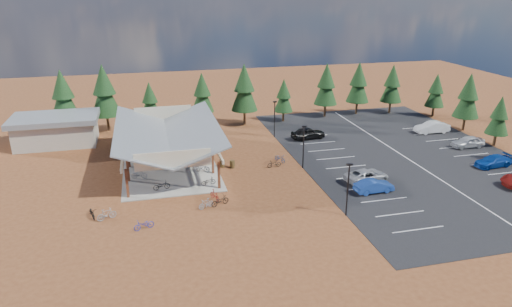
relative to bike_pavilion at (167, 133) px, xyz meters
name	(u,v)px	position (x,y,z in m)	size (l,w,h in m)	color
ground	(266,179)	(10.00, -7.00, -3.82)	(140.00, 140.00, 0.00)	brown
asphalt_lot	(402,155)	(28.50, -4.00, -3.80)	(27.00, 44.00, 0.04)	black
concrete_pad	(169,164)	(0.00, 0.00, -3.77)	(10.60, 18.60, 0.10)	gray
bike_pavilion	(167,133)	(0.00, 0.00, 0.00)	(11.65, 19.40, 4.97)	#502316
outbuilding	(56,130)	(-14.00, 11.00, -1.80)	(11.00, 7.00, 3.90)	#ADA593
lamp_post_0	(348,186)	(15.00, -17.00, -0.85)	(0.50, 0.25, 5.14)	black
lamp_post_1	(304,144)	(15.00, -5.00, -0.85)	(0.50, 0.25, 5.14)	black
lamp_post_2	(275,116)	(15.00, 7.00, -0.85)	(0.50, 0.25, 5.14)	black
trash_bin_0	(222,163)	(5.94, -2.45, -3.37)	(0.60, 0.60, 0.90)	#473519
trash_bin_1	(232,164)	(7.05, -2.93, -3.37)	(0.60, 0.60, 0.90)	#473519
pine_0	(63,95)	(-13.35, 15.89, 1.79)	(3.94, 3.94, 9.19)	#382314
pine_1	(104,91)	(-7.75, 15.68, 2.12)	(4.17, 4.17, 9.72)	#382314
pine_2	(150,100)	(-1.54, 15.79, 0.38)	(2.96, 2.96, 6.88)	#382314
pine_3	(202,93)	(6.20, 15.90, 0.99)	(3.39, 3.39, 7.89)	#382314
pine_4	(244,88)	(12.29, 14.05, 1.84)	(3.98, 3.98, 9.27)	#382314
pine_5	(284,96)	(18.51, 14.18, 0.28)	(2.89, 2.89, 6.73)	#382314
pine_6	(326,84)	(25.87, 15.27, 1.44)	(3.70, 3.70, 8.62)	#382314
pine_7	(358,83)	(31.55, 15.54, 1.40)	(3.68, 3.68, 8.56)	#382314
pine_8	(392,84)	(37.21, 14.79, 1.09)	(3.46, 3.46, 8.05)	#382314
pine_11	(499,116)	(42.38, -3.49, 0.25)	(2.87, 2.87, 6.68)	#382314
pine_12	(468,96)	(42.76, 3.34, 1.33)	(3.62, 3.62, 8.43)	#382314
pine_13	(436,91)	(42.91, 11.09, 0.44)	(3.00, 3.00, 6.99)	#382314
bike_0	(162,185)	(-1.26, -7.34, -3.27)	(0.61, 1.74, 0.91)	black
bike_1	(139,174)	(-3.49, -3.91, -3.20)	(0.50, 1.75, 1.05)	gray
bike_2	(143,156)	(-2.99, 2.10, -3.29)	(0.58, 1.66, 0.87)	#183D9C
bike_3	(140,142)	(-3.28, 7.31, -3.23)	(0.46, 1.64, 0.98)	#A01131
bike_4	(208,181)	(3.62, -7.37, -3.31)	(0.55, 1.59, 0.83)	black
bike_5	(202,168)	(3.41, -3.64, -3.18)	(0.51, 1.80, 1.08)	gray
bike_6	(185,159)	(1.84, 0.00, -3.32)	(0.54, 1.56, 0.82)	#121F9C
bike_7	(188,146)	(2.60, 4.17, -3.22)	(0.47, 1.67, 1.01)	maroon
bike_8	(92,212)	(-7.74, -11.77, -3.34)	(0.65, 1.86, 0.98)	black
bike_9	(107,214)	(-6.41, -12.57, -3.28)	(0.51, 1.80, 1.08)	gray
bike_10	(144,225)	(-3.17, -15.20, -3.35)	(0.63, 1.80, 0.95)	#1D279C
bike_11	(215,195)	(3.72, -11.00, -3.28)	(0.52, 1.83, 1.10)	maroon
bike_12	(220,201)	(4.03, -12.20, -3.32)	(0.66, 1.90, 1.00)	black
bike_13	(206,204)	(2.64, -12.48, -3.33)	(0.46, 1.63, 0.98)	#9799A0
bike_14	(280,158)	(13.00, -2.42, -3.35)	(0.62, 1.79, 0.94)	navy
bike_16	(274,164)	(11.84, -3.98, -3.38)	(0.58, 1.67, 0.88)	black
car_1	(374,186)	(19.84, -13.08, -3.11)	(1.43, 4.10, 1.35)	#1D4095
car_2	(367,176)	(20.33, -10.45, -3.09)	(2.30, 4.98, 1.38)	gray
car_4	(308,133)	(19.26, 4.97, -2.98)	(1.90, 4.73, 1.61)	black
car_7	(493,161)	(36.73, -9.98, -3.12)	(1.86, 4.58, 1.33)	navy
car_8	(468,142)	(38.35, -3.38, -3.04)	(1.76, 4.37, 1.49)	#A1A3A9
car_9	(432,127)	(37.45, 3.27, -2.96)	(1.74, 4.98, 1.64)	white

